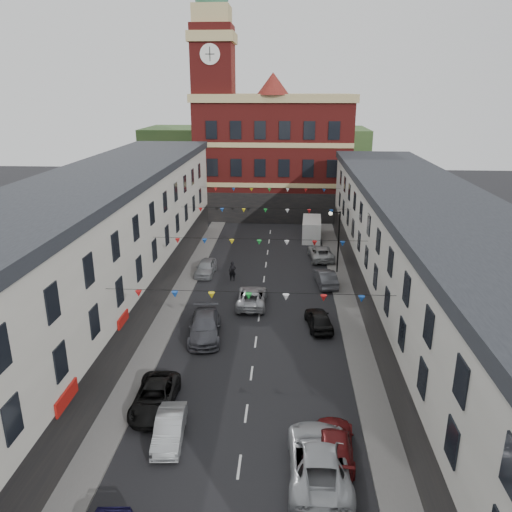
% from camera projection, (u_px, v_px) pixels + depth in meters
% --- Properties ---
extents(ground, '(160.00, 160.00, 0.00)m').
position_uv_depth(ground, '(256.00, 342.00, 34.28)').
color(ground, black).
rests_on(ground, ground).
extents(pavement_left, '(1.80, 64.00, 0.15)m').
position_uv_depth(pavement_left, '(164.00, 325.00, 36.56)').
color(pavement_left, '#605E5B').
rests_on(pavement_left, ground).
extents(pavement_right, '(1.80, 64.00, 0.15)m').
position_uv_depth(pavement_right, '(353.00, 331.00, 35.73)').
color(pavement_right, '#605E5B').
rests_on(pavement_right, ground).
extents(terrace_left, '(8.40, 56.00, 10.70)m').
position_uv_depth(terrace_left, '(86.00, 260.00, 34.23)').
color(terrace_left, '#BCB7A9').
rests_on(terrace_left, ground).
extents(terrace_right, '(8.40, 56.00, 9.70)m').
position_uv_depth(terrace_right, '(434.00, 275.00, 32.98)').
color(terrace_right, beige).
rests_on(terrace_right, ground).
extents(civic_building, '(20.60, 13.30, 18.50)m').
position_uv_depth(civic_building, '(273.00, 155.00, 67.63)').
color(civic_building, maroon).
rests_on(civic_building, ground).
extents(clock_tower, '(5.60, 5.60, 30.00)m').
position_uv_depth(clock_tower, '(214.00, 103.00, 63.14)').
color(clock_tower, maroon).
rests_on(clock_tower, ground).
extents(distant_hill, '(40.00, 14.00, 10.00)m').
position_uv_depth(distant_hill, '(255.00, 156.00, 91.63)').
color(distant_hill, '#2D4E24').
rests_on(distant_hill, ground).
extents(street_lamp, '(1.10, 0.36, 6.00)m').
position_uv_depth(street_lamp, '(336.00, 234.00, 45.90)').
color(street_lamp, black).
rests_on(street_lamp, ground).
extents(car_left_b, '(1.66, 3.95, 1.27)m').
position_uv_depth(car_left_b, '(170.00, 428.00, 24.53)').
color(car_left_b, '#9A9EA2').
rests_on(car_left_b, ground).
extents(car_left_c, '(2.36, 4.81, 1.31)m').
position_uv_depth(car_left_c, '(155.00, 397.00, 27.00)').
color(car_left_c, black).
rests_on(car_left_c, ground).
extents(car_left_d, '(2.76, 5.55, 1.55)m').
position_uv_depth(car_left_d, '(205.00, 327.00, 34.78)').
color(car_left_d, '#474850').
rests_on(car_left_d, ground).
extents(car_left_e, '(1.81, 4.16, 1.40)m').
position_uv_depth(car_left_e, '(206.00, 267.00, 46.61)').
color(car_left_e, gray).
rests_on(car_left_e, ground).
extents(car_right_b, '(2.74, 5.89, 1.63)m').
position_uv_depth(car_right_b, '(319.00, 460.00, 22.21)').
color(car_right_b, '#ABAEB3').
rests_on(car_right_b, ground).
extents(car_right_c, '(2.11, 4.62, 1.31)m').
position_uv_depth(car_right_c, '(334.00, 444.00, 23.41)').
color(car_right_c, maroon).
rests_on(car_right_c, ground).
extents(car_right_d, '(2.16, 4.22, 1.38)m').
position_uv_depth(car_right_d, '(319.00, 319.00, 36.13)').
color(car_right_d, black).
rests_on(car_right_d, ground).
extents(car_right_e, '(2.04, 4.43, 1.41)m').
position_uv_depth(car_right_e, '(326.00, 278.00, 44.01)').
color(car_right_e, '#4A4C52').
rests_on(car_right_e, ground).
extents(car_right_f, '(2.74, 5.11, 1.36)m').
position_uv_depth(car_right_f, '(321.00, 253.00, 50.84)').
color(car_right_f, '#A6A9AA').
rests_on(car_right_f, ground).
extents(moving_car, '(2.30, 4.95, 1.37)m').
position_uv_depth(moving_car, '(252.00, 297.00, 40.02)').
color(moving_car, '#AAABB1').
rests_on(moving_car, ground).
extents(white_van, '(2.31, 5.44, 2.37)m').
position_uv_depth(white_van, '(312.00, 229.00, 57.68)').
color(white_van, white).
rests_on(white_van, ground).
extents(pedestrian, '(0.70, 0.51, 1.77)m').
position_uv_depth(pedestrian, '(232.00, 271.00, 45.10)').
color(pedestrian, black).
rests_on(pedestrian, ground).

